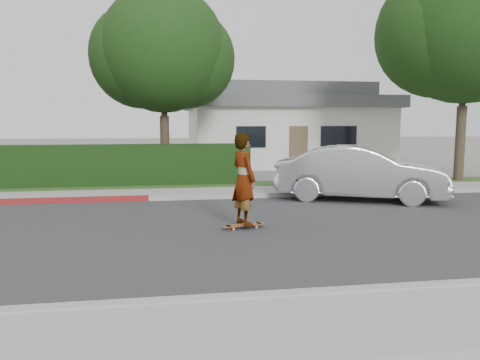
% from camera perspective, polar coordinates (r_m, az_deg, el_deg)
% --- Properties ---
extents(ground, '(120.00, 120.00, 0.00)m').
position_cam_1_polar(ground, '(9.98, -17.57, -6.47)').
color(ground, slate).
rests_on(ground, ground).
extents(road, '(60.00, 8.00, 0.01)m').
position_cam_1_polar(road, '(9.98, -17.57, -6.44)').
color(road, '#2D2D30').
rests_on(road, ground).
extents(curb_near, '(60.00, 0.20, 0.15)m').
position_cam_1_polar(curb_near, '(6.11, -23.31, -14.66)').
color(curb_near, '#9E9E99').
rests_on(curb_near, ground).
extents(sidewalk_near, '(60.00, 1.60, 0.12)m').
position_cam_1_polar(sidewalk_near, '(5.32, -25.77, -18.30)').
color(sidewalk_near, gray).
rests_on(sidewalk_near, ground).
extents(curb_far, '(60.00, 0.20, 0.15)m').
position_cam_1_polar(curb_far, '(13.96, -15.17, -2.27)').
color(curb_far, '#9E9E99').
rests_on(curb_far, ground).
extents(sidewalk_far, '(60.00, 1.60, 0.12)m').
position_cam_1_polar(sidewalk_far, '(14.84, -14.81, -1.77)').
color(sidewalk_far, gray).
rests_on(sidewalk_far, ground).
extents(planting_strip, '(60.00, 1.60, 0.10)m').
position_cam_1_polar(planting_strip, '(16.42, -14.27, -0.96)').
color(planting_strip, '#2D4C1E').
rests_on(planting_strip, ground).
extents(hedge, '(15.00, 1.00, 1.50)m').
position_cam_1_polar(hedge, '(17.46, -24.02, 1.42)').
color(hedge, black).
rests_on(hedge, ground).
extents(tree_center, '(5.66, 4.84, 7.44)m').
position_cam_1_polar(tree_center, '(18.97, -9.40, 14.92)').
color(tree_center, '#33261C').
rests_on(tree_center, ground).
extents(tree_right, '(6.32, 5.60, 8.56)m').
position_cam_1_polar(tree_right, '(19.94, 25.54, 16.04)').
color(tree_right, '#33261C').
rests_on(tree_right, ground).
extents(house, '(10.60, 8.60, 4.30)m').
position_cam_1_polar(house, '(26.42, 5.14, 6.63)').
color(house, beige).
rests_on(house, ground).
extents(skateboard, '(1.00, 0.42, 0.09)m').
position_cam_1_polar(skateboard, '(10.07, 0.46, -5.51)').
color(skateboard, orange).
rests_on(skateboard, ground).
extents(skateboarder, '(0.70, 0.84, 1.96)m').
position_cam_1_polar(skateboarder, '(9.90, 0.46, 0.11)').
color(skateboarder, white).
rests_on(skateboarder, skateboard).
extents(car_silver, '(5.12, 3.49, 1.60)m').
position_cam_1_polar(car_silver, '(14.09, 14.43, 0.81)').
color(car_silver, silver).
rests_on(car_silver, ground).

